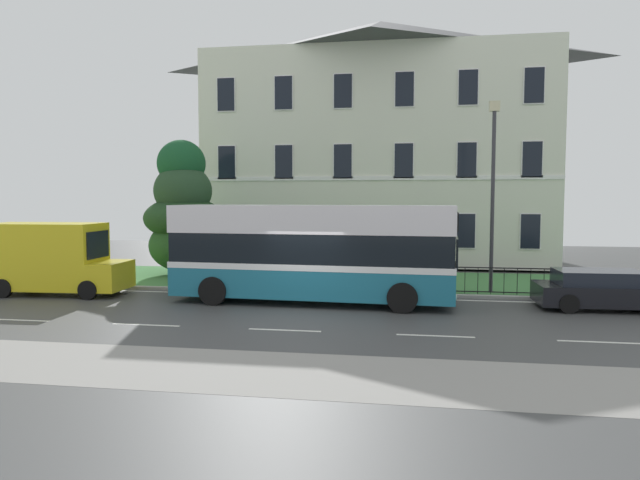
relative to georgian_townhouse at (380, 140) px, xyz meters
name	(u,v)px	position (x,y,z in m)	size (l,w,h in m)	color
ground_plane	(306,309)	(-1.40, -15.55, -6.90)	(60.00, 56.00, 0.18)	#414243
georgian_townhouse	(380,140)	(0.00, 0.00, 0.00)	(18.22, 10.53, 13.45)	silver
iron_verge_railing	(358,277)	(0.00, -12.40, -6.26)	(14.08, 0.04, 0.97)	black
evergreen_tree	(184,215)	(-8.15, -9.16, -4.06)	(3.53, 3.53, 6.02)	#423328
single_decker_bus	(313,252)	(-1.37, -14.36, -5.14)	(9.66, 3.09, 3.32)	#1D6984
white_panel_van	(53,258)	(-11.16, -14.29, -5.54)	(5.10, 2.26, 2.64)	gold
parked_hatchback_00	(605,290)	(8.07, -14.07, -6.27)	(4.38, 2.02, 1.25)	black
street_lamp_post	(493,184)	(4.84, -11.77, -2.80)	(0.36, 0.24, 6.93)	#333338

